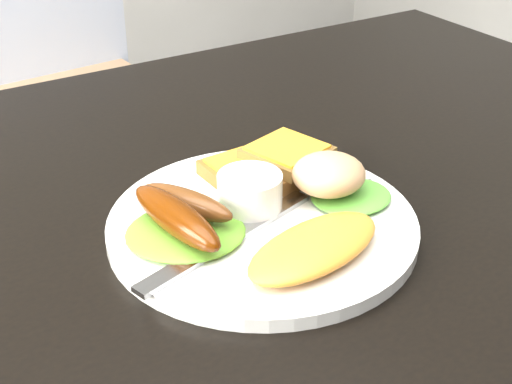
{
  "coord_description": "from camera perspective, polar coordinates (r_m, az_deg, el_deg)",
  "views": [
    {
      "loc": [
        -0.23,
        -0.45,
        1.07
      ],
      "look_at": [
        0.04,
        -0.02,
        0.78
      ],
      "focal_mm": 50.0,
      "sensor_mm": 36.0,
      "label": 1
    }
  ],
  "objects": [
    {
      "name": "dining_table",
      "position": [
        0.61,
        -3.89,
        -4.42
      ],
      "size": [
        1.2,
        0.8,
        0.04
      ],
      "primitive_type": "cube",
      "color": "black",
      "rests_on": "ground"
    },
    {
      "name": "dining_chair",
      "position": [
        1.58,
        -15.13,
        5.73
      ],
      "size": [
        0.51,
        0.51,
        0.06
      ],
      "primitive_type": "cube",
      "rotation": [
        0.0,
        0.0,
        0.08
      ],
      "color": "tan",
      "rests_on": "ground"
    },
    {
      "name": "plate",
      "position": [
        0.59,
        0.51,
        -2.6
      ],
      "size": [
        0.26,
        0.26,
        0.01
      ],
      "primitive_type": "cylinder",
      "color": "white",
      "rests_on": "dining_table"
    },
    {
      "name": "lettuce_left",
      "position": [
        0.56,
        -5.65,
        -3.22
      ],
      "size": [
        0.12,
        0.12,
        0.01
      ],
      "primitive_type": "ellipsoid",
      "rotation": [
        0.0,
        0.0,
        -0.43
      ],
      "color": "#308819",
      "rests_on": "plate"
    },
    {
      "name": "lettuce_right",
      "position": [
        0.62,
        7.6,
        -0.33
      ],
      "size": [
        0.08,
        0.07,
        0.01
      ],
      "primitive_type": "ellipsoid",
      "rotation": [
        0.0,
        0.0,
        -0.08
      ],
      "color": "#4E922A",
      "rests_on": "plate"
    },
    {
      "name": "omelette",
      "position": [
        0.54,
        4.69,
        -4.41
      ],
      "size": [
        0.14,
        0.08,
        0.02
      ],
      "primitive_type": "ellipsoid",
      "rotation": [
        0.0,
        0.0,
        0.21
      ],
      "color": "#FFA846",
      "rests_on": "plate"
    },
    {
      "name": "sausage_a",
      "position": [
        0.55,
        -6.43,
        -2.0
      ],
      "size": [
        0.04,
        0.11,
        0.03
      ],
      "primitive_type": "ellipsoid",
      "rotation": [
        0.0,
        0.0,
        0.13
      ],
      "color": "#5A2601",
      "rests_on": "lettuce_left"
    },
    {
      "name": "sausage_b",
      "position": [
        0.57,
        -5.58,
        -0.82
      ],
      "size": [
        0.06,
        0.09,
        0.02
      ],
      "primitive_type": "ellipsoid",
      "rotation": [
        0.0,
        0.0,
        0.46
      ],
      "color": "brown",
      "rests_on": "lettuce_left"
    },
    {
      "name": "ramekin",
      "position": [
        0.59,
        -0.49,
        -0.01
      ],
      "size": [
        0.06,
        0.06,
        0.03
      ],
      "primitive_type": "cylinder",
      "rotation": [
        0.0,
        0.0,
        0.07
      ],
      "color": "white",
      "rests_on": "plate"
    },
    {
      "name": "toast_a",
      "position": [
        0.64,
        0.03,
        1.55
      ],
      "size": [
        0.08,
        0.08,
        0.01
      ],
      "primitive_type": "cube",
      "rotation": [
        0.0,
        0.0,
        0.04
      ],
      "color": "#956325",
      "rests_on": "plate"
    },
    {
      "name": "toast_b",
      "position": [
        0.65,
        2.49,
        3.06
      ],
      "size": [
        0.08,
        0.08,
        0.01
      ],
      "primitive_type": "cube",
      "rotation": [
        0.0,
        0.0,
        0.28
      ],
      "color": "olive",
      "rests_on": "toast_a"
    },
    {
      "name": "potato_salad",
      "position": [
        0.61,
        5.84,
        1.42
      ],
      "size": [
        0.08,
        0.07,
        0.03
      ],
      "primitive_type": "ellipsoid",
      "rotation": [
        0.0,
        0.0,
        -0.28
      ],
      "color": "beige",
      "rests_on": "lettuce_right"
    },
    {
      "name": "fork",
      "position": [
        0.56,
        -2.21,
        -3.8
      ],
      "size": [
        0.18,
        0.07,
        0.0
      ],
      "primitive_type": "cube",
      "rotation": [
        0.0,
        0.0,
        0.28
      ],
      "color": "#ADAFB7",
      "rests_on": "plate"
    }
  ]
}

